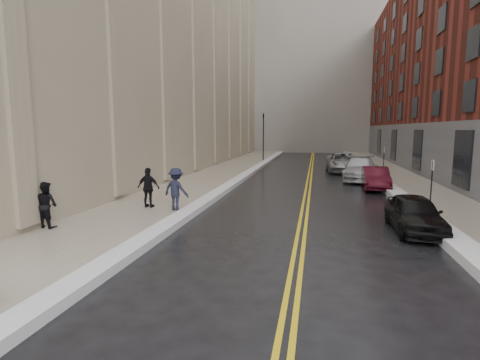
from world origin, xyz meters
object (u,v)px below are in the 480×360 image
at_px(pedestrian_a, 46,205).
at_px(pedestrian_b, 176,189).
at_px(car_silver_far, 344,162).
at_px(car_black, 414,214).
at_px(pedestrian_c, 149,188).
at_px(car_maroon, 375,178).
at_px(car_silver_near, 360,169).

distance_m(pedestrian_a, pedestrian_b, 4.90).
distance_m(car_silver_far, pedestrian_b, 19.33).
height_order(car_black, car_silver_far, car_silver_far).
bearing_deg(car_black, car_silver_far, 92.58).
bearing_deg(pedestrian_a, car_black, -157.66).
relative_size(car_silver_far, pedestrian_c, 3.29).
bearing_deg(pedestrian_c, car_silver_far, -115.11).
xyz_separation_m(car_black, pedestrian_b, (-9.13, 0.99, 0.40)).
relative_size(car_black, car_maroon, 0.94).
relative_size(car_black, pedestrian_b, 2.10).
height_order(pedestrian_a, pedestrian_c, pedestrian_c).
xyz_separation_m(pedestrian_a, pedestrian_b, (3.40, 3.53, 0.09)).
bearing_deg(car_silver_far, pedestrian_a, -120.23).
relative_size(pedestrian_a, pedestrian_b, 0.90).
relative_size(pedestrian_a, pedestrian_c, 0.92).
relative_size(car_maroon, pedestrian_a, 2.50).
relative_size(car_black, car_silver_far, 0.66).
bearing_deg(pedestrian_a, pedestrian_b, -123.06).
bearing_deg(car_silver_far, pedestrian_b, -116.33).
bearing_deg(pedestrian_b, pedestrian_c, 2.57).
height_order(car_black, car_silver_near, car_silver_near).
height_order(pedestrian_b, pedestrian_c, pedestrian_b).
xyz_separation_m(car_black, car_silver_near, (-0.34, 13.58, 0.15)).
height_order(car_maroon, pedestrian_b, pedestrian_b).
xyz_separation_m(car_silver_near, pedestrian_c, (-10.19, -12.27, 0.22)).
xyz_separation_m(car_maroon, pedestrian_a, (-12.63, -12.10, 0.29)).
distance_m(car_silver_near, pedestrian_b, 15.37).
xyz_separation_m(car_silver_far, pedestrian_b, (-8.00, -17.60, 0.25)).
xyz_separation_m(car_black, car_maroon, (0.10, 9.55, 0.02)).
height_order(car_silver_far, pedestrian_c, pedestrian_c).
distance_m(car_silver_far, pedestrian_a, 24.00).
distance_m(car_silver_near, car_silver_far, 5.06).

